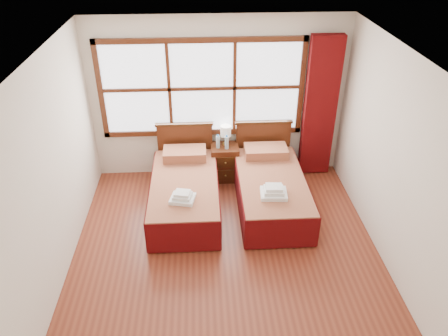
{
  "coord_description": "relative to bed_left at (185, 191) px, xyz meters",
  "views": [
    {
      "loc": [
        -0.28,
        -4.16,
        3.93
      ],
      "look_at": [
        0.0,
        0.7,
        0.97
      ],
      "focal_mm": 35.0,
      "sensor_mm": 36.0,
      "label": 1
    }
  ],
  "objects": [
    {
      "name": "bottle_near",
      "position": [
        0.53,
        0.76,
        0.4
      ],
      "size": [
        0.06,
        0.06,
        0.23
      ],
      "color": "#A1C1CF",
      "rests_on": "nightstand"
    },
    {
      "name": "nightstand",
      "position": [
        0.64,
        0.8,
        0.0
      ],
      "size": [
        0.44,
        0.44,
        0.59
      ],
      "color": "#4D2210",
      "rests_on": "floor"
    },
    {
      "name": "wall_right",
      "position": [
        2.55,
        -1.2,
        1.01
      ],
      "size": [
        0.0,
        4.5,
        4.5
      ],
      "primitive_type": "plane",
      "rotation": [
        1.57,
        0.0,
        -1.57
      ],
      "color": "silver",
      "rests_on": "floor"
    },
    {
      "name": "bottle_far",
      "position": [
        0.66,
        0.73,
        0.41
      ],
      "size": [
        0.06,
        0.06,
        0.24
      ],
      "color": "#A1C1CF",
      "rests_on": "nightstand"
    },
    {
      "name": "window",
      "position": [
        0.3,
        1.01,
        1.21
      ],
      "size": [
        3.16,
        0.06,
        1.56
      ],
      "color": "white",
      "rests_on": "wall_back"
    },
    {
      "name": "wall_left",
      "position": [
        -1.45,
        -1.2,
        1.01
      ],
      "size": [
        0.0,
        4.5,
        4.5
      ],
      "primitive_type": "plane",
      "rotation": [
        1.57,
        0.0,
        1.57
      ],
      "color": "silver",
      "rests_on": "floor"
    },
    {
      "name": "towels_left",
      "position": [
        -0.01,
        -0.53,
        0.27
      ],
      "size": [
        0.37,
        0.34,
        0.13
      ],
      "rotation": [
        0.0,
        0.0,
        -0.22
      ],
      "color": "white",
      "rests_on": "bed_left"
    },
    {
      "name": "towels_right",
      "position": [
        1.23,
        -0.49,
        0.28
      ],
      "size": [
        0.38,
        0.34,
        0.15
      ],
      "rotation": [
        0.0,
        0.0,
        -0.07
      ],
      "color": "white",
      "rests_on": "bed_right"
    },
    {
      "name": "floor",
      "position": [
        0.55,
        -1.2,
        -0.29
      ],
      "size": [
        4.5,
        4.5,
        0.0
      ],
      "primitive_type": "plane",
      "color": "brown",
      "rests_on": "ground"
    },
    {
      "name": "curtain",
      "position": [
        2.15,
        0.91,
        0.88
      ],
      "size": [
        0.5,
        0.16,
        2.3
      ],
      "primitive_type": "cube",
      "color": "#60090A",
      "rests_on": "wall_back"
    },
    {
      "name": "bed_right",
      "position": [
        1.28,
        -0.0,
        0.0
      ],
      "size": [
        0.98,
        2.0,
        0.95
      ],
      "color": "#3D200C",
      "rests_on": "floor"
    },
    {
      "name": "ceiling",
      "position": [
        0.55,
        -1.2,
        2.31
      ],
      "size": [
        4.5,
        4.5,
        0.0
      ],
      "primitive_type": "plane",
      "rotation": [
        3.14,
        0.0,
        0.0
      ],
      "color": "white",
      "rests_on": "wall_back"
    },
    {
      "name": "lamp",
      "position": [
        0.66,
        0.87,
        0.53
      ],
      "size": [
        0.17,
        0.17,
        0.33
      ],
      "color": "gold",
      "rests_on": "nightstand"
    },
    {
      "name": "bed_left",
      "position": [
        0.0,
        0.0,
        0.0
      ],
      "size": [
        0.98,
        2.0,
        0.95
      ],
      "color": "#3D200C",
      "rests_on": "floor"
    },
    {
      "name": "wall_back",
      "position": [
        0.55,
        1.05,
        1.01
      ],
      "size": [
        4.0,
        0.0,
        4.0
      ],
      "primitive_type": "plane",
      "rotation": [
        1.57,
        0.0,
        0.0
      ],
      "color": "silver",
      "rests_on": "floor"
    }
  ]
}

